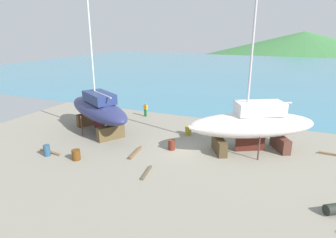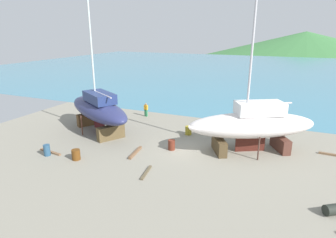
{
  "view_description": "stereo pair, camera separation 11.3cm",
  "coord_description": "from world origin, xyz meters",
  "px_view_note": "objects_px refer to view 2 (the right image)",
  "views": [
    {
      "loc": [
        7.11,
        -21.25,
        9.78
      ],
      "look_at": [
        -2.53,
        1.44,
        2.1
      ],
      "focal_mm": 30.22,
      "sensor_mm": 36.0,
      "label": 1
    },
    {
      "loc": [
        7.21,
        -21.21,
        9.78
      ],
      "look_at": [
        -2.53,
        1.44,
        2.1
      ],
      "focal_mm": 30.22,
      "sensor_mm": 36.0,
      "label": 2
    }
  ],
  "objects_px": {
    "sailboat_mid_port": "(98,109)",
    "barrel_by_slipway": "(76,155)",
    "barrel_rust_near": "(47,150)",
    "barrel_blue_faded": "(188,130)",
    "barrel_tar_black": "(333,210)",
    "worker": "(146,110)",
    "barrel_tipped_left": "(172,145)",
    "sailboat_large_starboard": "(252,124)"
  },
  "relations": [
    {
      "from": "sailboat_mid_port",
      "to": "barrel_by_slipway",
      "type": "height_order",
      "value": "sailboat_mid_port"
    },
    {
      "from": "sailboat_mid_port",
      "to": "barrel_by_slipway",
      "type": "xyz_separation_m",
      "value": [
        2.24,
        -6.16,
        -2.0
      ]
    },
    {
      "from": "sailboat_mid_port",
      "to": "barrel_rust_near",
      "type": "xyz_separation_m",
      "value": [
        -0.47,
        -6.49,
        -1.95
      ]
    },
    {
      "from": "barrel_blue_faded",
      "to": "barrel_tar_black",
      "type": "bearing_deg",
      "value": -37.53
    },
    {
      "from": "worker",
      "to": "barrel_tar_black",
      "type": "bearing_deg",
      "value": 65.6
    },
    {
      "from": "barrel_tar_black",
      "to": "barrel_rust_near",
      "type": "distance_m",
      "value": 20.63
    },
    {
      "from": "sailboat_mid_port",
      "to": "barrel_tipped_left",
      "type": "distance_m",
      "value": 8.78
    },
    {
      "from": "sailboat_large_starboard",
      "to": "barrel_tipped_left",
      "type": "bearing_deg",
      "value": -8.01
    },
    {
      "from": "worker",
      "to": "barrel_rust_near",
      "type": "height_order",
      "value": "worker"
    },
    {
      "from": "sailboat_mid_port",
      "to": "barrel_by_slipway",
      "type": "distance_m",
      "value": 6.86
    },
    {
      "from": "sailboat_large_starboard",
      "to": "barrel_tar_black",
      "type": "bearing_deg",
      "value": 98.46
    },
    {
      "from": "barrel_tipped_left",
      "to": "worker",
      "type": "bearing_deg",
      "value": 129.66
    },
    {
      "from": "sailboat_large_starboard",
      "to": "barrel_tipped_left",
      "type": "distance_m",
      "value": 6.99
    },
    {
      "from": "sailboat_large_starboard",
      "to": "worker",
      "type": "height_order",
      "value": "sailboat_large_starboard"
    },
    {
      "from": "barrel_tipped_left",
      "to": "barrel_blue_faded",
      "type": "distance_m",
      "value": 4.12
    },
    {
      "from": "sailboat_mid_port",
      "to": "barrel_tipped_left",
      "type": "relative_size",
      "value": 21.75
    },
    {
      "from": "worker",
      "to": "barrel_tar_black",
      "type": "xyz_separation_m",
      "value": [
        18.35,
        -12.81,
        -0.52
      ]
    },
    {
      "from": "sailboat_mid_port",
      "to": "barrel_tar_black",
      "type": "height_order",
      "value": "sailboat_mid_port"
    },
    {
      "from": "sailboat_mid_port",
      "to": "barrel_tar_black",
      "type": "distance_m",
      "value": 21.18
    },
    {
      "from": "sailboat_large_starboard",
      "to": "worker",
      "type": "xyz_separation_m",
      "value": [
        -12.92,
        5.64,
        -1.59
      ]
    },
    {
      "from": "worker",
      "to": "barrel_blue_faded",
      "type": "height_order",
      "value": "worker"
    },
    {
      "from": "barrel_blue_faded",
      "to": "worker",
      "type": "bearing_deg",
      "value": 149.98
    },
    {
      "from": "barrel_by_slipway",
      "to": "barrel_rust_near",
      "type": "distance_m",
      "value": 2.73
    },
    {
      "from": "barrel_blue_faded",
      "to": "barrel_rust_near",
      "type": "distance_m",
      "value": 12.92
    },
    {
      "from": "sailboat_mid_port",
      "to": "barrel_rust_near",
      "type": "bearing_deg",
      "value": 116.29
    },
    {
      "from": "barrel_tipped_left",
      "to": "barrel_blue_faded",
      "type": "xyz_separation_m",
      "value": [
        0.09,
        4.12,
        -0.02
      ]
    },
    {
      "from": "barrel_blue_faded",
      "to": "barrel_rust_near",
      "type": "height_order",
      "value": "barrel_rust_near"
    },
    {
      "from": "worker",
      "to": "barrel_tipped_left",
      "type": "bearing_deg",
      "value": 50.19
    },
    {
      "from": "sailboat_large_starboard",
      "to": "barrel_tipped_left",
      "type": "height_order",
      "value": "sailboat_large_starboard"
    },
    {
      "from": "worker",
      "to": "barrel_blue_faded",
      "type": "xyz_separation_m",
      "value": [
        6.73,
        -3.89,
        -0.41
      ]
    },
    {
      "from": "barrel_tipped_left",
      "to": "barrel_rust_near",
      "type": "xyz_separation_m",
      "value": [
        -8.92,
        -5.13,
        0.03
      ]
    },
    {
      "from": "worker",
      "to": "barrel_by_slipway",
      "type": "bearing_deg",
      "value": 12.48
    },
    {
      "from": "sailboat_large_starboard",
      "to": "sailboat_mid_port",
      "type": "bearing_deg",
      "value": -24.75
    },
    {
      "from": "sailboat_large_starboard",
      "to": "barrel_by_slipway",
      "type": "distance_m",
      "value": 14.54
    },
    {
      "from": "sailboat_mid_port",
      "to": "barrel_blue_faded",
      "type": "bearing_deg",
      "value": -131.59
    },
    {
      "from": "sailboat_mid_port",
      "to": "barrel_by_slipway",
      "type": "bearing_deg",
      "value": 140.44
    },
    {
      "from": "barrel_tipped_left",
      "to": "barrel_by_slipway",
      "type": "bearing_deg",
      "value": -142.23
    },
    {
      "from": "barrel_by_slipway",
      "to": "sailboat_large_starboard",
      "type": "bearing_deg",
      "value": 29.91
    },
    {
      "from": "sailboat_mid_port",
      "to": "barrel_blue_faded",
      "type": "height_order",
      "value": "sailboat_mid_port"
    },
    {
      "from": "sailboat_large_starboard",
      "to": "barrel_by_slipway",
      "type": "xyz_separation_m",
      "value": [
        -12.48,
        -7.18,
        -2.01
      ]
    },
    {
      "from": "barrel_tar_black",
      "to": "barrel_rust_near",
      "type": "xyz_separation_m",
      "value": [
        -20.63,
        -0.33,
        0.16
      ]
    },
    {
      "from": "sailboat_mid_port",
      "to": "worker",
      "type": "distance_m",
      "value": 7.08
    }
  ]
}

